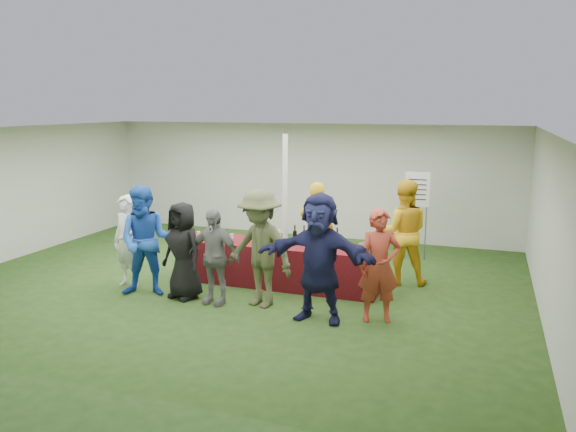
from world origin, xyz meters
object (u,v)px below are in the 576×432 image
(customer_3, at_px, (214,256))
(customer_2, at_px, (183,250))
(customer_4, at_px, (260,249))
(dump_bucket, at_px, (366,249))
(customer_0, at_px, (128,241))
(serving_table, at_px, (277,264))
(staff_back, at_px, (403,232))
(staff_pourer, at_px, (317,229))
(customer_6, at_px, (379,266))
(wine_list_sign, at_px, (417,196))
(customer_1, at_px, (146,241))
(customer_5, at_px, (319,258))

(customer_3, bearing_deg, customer_2, 178.00)
(customer_3, height_order, customer_4, customer_4)
(dump_bucket, distance_m, customer_0, 4.09)
(serving_table, bearing_deg, staff_back, 22.13)
(staff_pourer, bearing_deg, serving_table, 54.10)
(dump_bucket, xyz_separation_m, customer_6, (0.38, -0.87, -0.00))
(wine_list_sign, height_order, customer_1, customer_1)
(dump_bucket, xyz_separation_m, customer_4, (-1.49, -0.86, 0.09))
(serving_table, height_order, customer_4, customer_4)
(staff_pourer, bearing_deg, customer_1, 36.27)
(dump_bucket, bearing_deg, customer_1, -163.64)
(serving_table, distance_m, customer_1, 2.29)
(customer_0, distance_m, customer_4, 2.53)
(wine_list_sign, height_order, customer_0, wine_list_sign)
(customer_4, bearing_deg, customer_6, 15.83)
(customer_2, height_order, customer_6, customer_6)
(serving_table, distance_m, customer_2, 1.72)
(dump_bucket, bearing_deg, customer_5, -111.69)
(customer_0, height_order, customer_1, customer_1)
(customer_1, bearing_deg, customer_2, -9.65)
(dump_bucket, xyz_separation_m, customer_1, (-3.46, -1.02, 0.08))
(dump_bucket, xyz_separation_m, customer_5, (-0.45, -1.14, 0.11))
(dump_bucket, distance_m, staff_pourer, 1.52)
(customer_3, distance_m, customer_4, 0.76)
(customer_2, height_order, customer_4, customer_4)
(staff_back, bearing_deg, staff_pourer, -10.64)
(customer_3, bearing_deg, customer_5, -0.63)
(customer_0, relative_size, customer_2, 1.01)
(staff_pourer, xyz_separation_m, customer_5, (0.68, -2.16, 0.07))
(wine_list_sign, height_order, customer_5, customer_5)
(customer_2, relative_size, customer_5, 0.84)
(dump_bucket, relative_size, customer_5, 0.13)
(customer_0, bearing_deg, serving_table, 31.80)
(staff_pourer, distance_m, customer_6, 2.42)
(dump_bucket, height_order, customer_3, customer_3)
(customer_4, xyz_separation_m, customer_5, (1.04, -0.28, 0.03))
(staff_pourer, bearing_deg, staff_back, 176.53)
(wine_list_sign, xyz_separation_m, customer_4, (-1.95, -3.62, -0.39))
(customer_1, distance_m, customer_2, 0.66)
(customer_2, distance_m, customer_3, 0.59)
(customer_2, bearing_deg, customer_6, 19.03)
(serving_table, height_order, customer_2, customer_2)
(customer_0, relative_size, customer_3, 1.05)
(customer_3, bearing_deg, dump_bucket, 28.11)
(customer_4, bearing_deg, serving_table, 112.55)
(staff_back, height_order, customer_5, customer_5)
(customer_3, bearing_deg, wine_list_sign, 58.41)
(customer_2, xyz_separation_m, customer_3, (0.59, -0.06, -0.03))
(wine_list_sign, bearing_deg, customer_3, -125.62)
(customer_1, bearing_deg, staff_back, 11.02)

